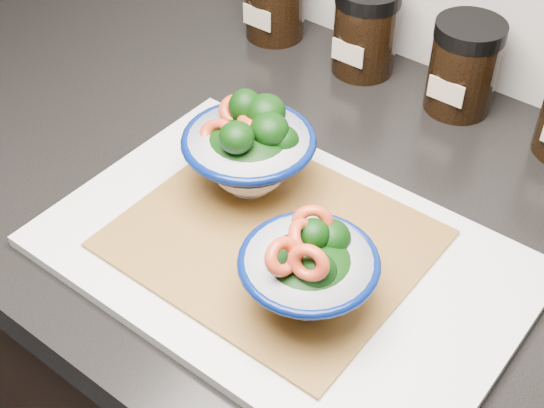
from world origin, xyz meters
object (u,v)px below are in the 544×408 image
Objects in this scene: cutting_board at (283,256)px; spice_jar_c at (464,67)px; bowl_left at (250,150)px; spice_jar_b at (365,30)px; bowl_right at (309,272)px.

spice_jar_c is (0.01, 0.33, 0.05)m from cutting_board.
spice_jar_b is (-0.04, 0.28, -0.00)m from bowl_left.
spice_jar_c is at bearing 0.00° from spice_jar_b.
spice_jar_b is (-0.12, 0.33, 0.05)m from cutting_board.
spice_jar_b is at bearing 110.47° from cutting_board.
cutting_board is 3.66× the size of bowl_right.
bowl_left is 1.11× the size of bowl_right.
bowl_right is at bearing -83.04° from spice_jar_c.
bowl_right reaches higher than cutting_board.
cutting_board is 0.08m from bowl_right.
spice_jar_c reaches higher than bowl_right.
bowl_left and bowl_right have the same top height.
bowl_right is at bearing -33.48° from bowl_left.
spice_jar_c is at bearing 70.91° from bowl_left.
bowl_left reaches higher than cutting_board.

